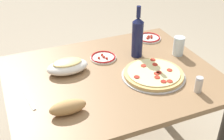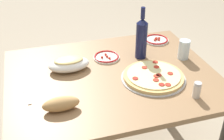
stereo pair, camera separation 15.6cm
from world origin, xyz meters
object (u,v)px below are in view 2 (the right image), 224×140
Objects in this scene: bread_loaf at (61,104)px; spice_shaker at (197,90)px; wine_bottle at (142,38)px; side_plate_near at (156,40)px; dining_table at (112,91)px; baked_pasta_dish at (69,63)px; water_glass at (184,49)px; pepperoni_pizza at (153,76)px; side_plate_far at (107,57)px.

spice_shaker is (0.67, -0.09, 0.01)m from bread_loaf.
wine_bottle reaches higher than bread_loaf.
bread_loaf is at bearing -142.74° from side_plate_near.
baked_pasta_dish reaches higher than dining_table.
side_plate_near is 0.94m from bread_loaf.
spice_shaker is at bearing -108.99° from water_glass.
side_plate_near is at bearing 38.27° from dining_table.
bread_loaf is at bearing -144.10° from dining_table.
pepperoni_pizza is at bearing -27.22° from dining_table.
water_glass is at bearing 71.01° from spice_shaker.
spice_shaker is (0.33, -0.52, 0.03)m from side_plate_far.
dining_table is at bearing -29.07° from baked_pasta_dish.
pepperoni_pizza is (0.21, -0.11, 0.13)m from dining_table.
wine_bottle is at bearing -135.69° from side_plate_near.
side_plate_near is 1.97× the size of spice_shaker.
pepperoni_pizza is 0.49m from baked_pasta_dish.
baked_pasta_dish reaches higher than side_plate_far.
wine_bottle is 1.99× the size of side_plate_far.
baked_pasta_dish is 0.37m from bread_loaf.
spice_shaker is (0.58, -0.45, 0.00)m from baked_pasta_dish.
bread_loaf reaches higher than side_plate_near.
side_plate_far is 0.92× the size of bread_loaf.
pepperoni_pizza reaches higher than side_plate_far.
side_plate_far is 0.62m from spice_shaker.
dining_table is 0.55m from side_plate_near.
spice_shaker reaches higher than side_plate_far.
pepperoni_pizza is 2.12× the size of side_plate_near.
spice_shaker is at bearing -76.12° from wine_bottle.
spice_shaker reaches higher than pepperoni_pizza.
water_glass reaches higher than pepperoni_pizza.
water_glass reaches higher than side_plate_far.
baked_pasta_dish is 0.73× the size of wine_bottle.
spice_shaker is (0.14, -0.22, 0.03)m from pepperoni_pizza.
spice_shaker is (0.35, -0.33, 0.16)m from dining_table.
side_plate_near is at bearing 64.24° from pepperoni_pizza.
bread_loaf is 0.68m from spice_shaker.
pepperoni_pizza reaches higher than dining_table.
pepperoni_pizza is at bearing -115.76° from side_plate_near.
spice_shaker is (-0.13, -0.39, -0.02)m from water_glass.
side_plate_near is 0.43m from side_plate_far.
bread_loaf is (-0.10, -0.36, -0.01)m from baked_pasta_dish.
pepperoni_pizza is 4.17× the size of spice_shaker.
wine_bottle is at bearing 32.40° from dining_table.
spice_shaker is at bearing -43.19° from dining_table.
water_glass is 1.40× the size of spice_shaker.
wine_bottle is (0.46, 0.02, 0.09)m from baked_pasta_dish.
wine_bottle is 1.92× the size of side_plate_near.
water_glass reaches higher than bread_loaf.
wine_bottle is 1.83× the size of bread_loaf.
pepperoni_pizza is 0.26m from spice_shaker.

